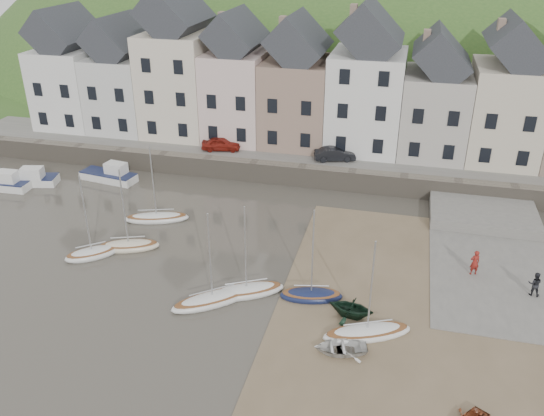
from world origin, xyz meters
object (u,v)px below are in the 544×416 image
(rowboat_white, at_px, (340,347))
(car_left, at_px, (221,144))
(rowboat_green, at_px, (351,307))
(person_dark, at_px, (535,284))
(car_right, at_px, (335,154))
(person_red, at_px, (475,263))
(sailboat_0, at_px, (157,218))

(rowboat_white, distance_m, car_left, 27.87)
(rowboat_green, height_order, person_dark, person_dark)
(person_dark, height_order, car_right, car_right)
(rowboat_white, xyz_separation_m, person_red, (7.42, 9.54, 0.65))
(rowboat_green, distance_m, person_red, 9.65)
(car_left, bearing_deg, rowboat_white, -160.10)
(person_red, bearing_deg, rowboat_white, 31.69)
(sailboat_0, relative_size, rowboat_green, 2.43)
(person_red, bearing_deg, person_dark, 135.25)
(person_red, bearing_deg, car_right, -71.95)
(rowboat_white, relative_size, person_dark, 1.78)
(rowboat_green, bearing_deg, person_red, 140.17)
(rowboat_white, relative_size, person_red, 1.61)
(sailboat_0, height_order, rowboat_green, sailboat_0)
(person_red, distance_m, person_dark, 3.74)
(sailboat_0, xyz_separation_m, person_dark, (26.76, -3.70, 0.66))
(person_dark, bearing_deg, car_left, -25.23)
(rowboat_white, distance_m, car_right, 24.03)
(person_dark, bearing_deg, sailboat_0, -1.49)
(sailboat_0, bearing_deg, car_right, 44.62)
(sailboat_0, bearing_deg, person_red, -5.28)
(sailboat_0, relative_size, rowboat_white, 2.23)
(rowboat_green, height_order, car_left, car_left)
(person_dark, height_order, car_left, car_left)
(car_right, bearing_deg, person_red, -158.39)
(person_red, xyz_separation_m, car_left, (-22.03, 14.12, 1.22))
(sailboat_0, distance_m, car_right, 17.14)
(car_left, bearing_deg, rowboat_green, -155.98)
(sailboat_0, distance_m, car_left, 12.19)
(rowboat_white, relative_size, car_left, 0.78)
(rowboat_white, relative_size, rowboat_green, 1.09)
(person_red, bearing_deg, car_left, -53.10)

